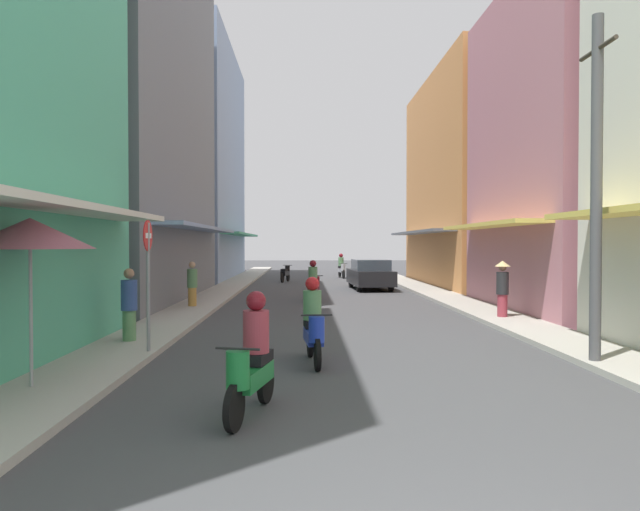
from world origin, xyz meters
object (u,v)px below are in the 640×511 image
Objects in this scene: parked_car at (370,274)px; street_sign_no_entry at (148,268)px; motorbike_black at (285,273)px; motorbike_blue at (313,325)px; pedestrian_midway at (129,307)px; motorbike_silver at (342,267)px; vendor_umbrella at (30,234)px; pedestrian_far at (192,286)px; pedestrian_foreground at (502,287)px; utility_pole at (596,188)px; motorbike_maroon at (314,283)px; motorbike_green at (252,361)px.

street_sign_no_entry is (-6.22, -16.28, 0.98)m from parked_car.
motorbike_black is 22.07m from street_sign_no_entry.
motorbike_blue is 1.08× the size of pedestrian_midway.
street_sign_no_entry is (0.74, -1.23, 0.88)m from pedestrian_midway.
motorbike_silver is 29.14m from vendor_umbrella.
parked_car is at bearing 49.77° from pedestrian_far.
parked_car is 17.46m from street_sign_no_entry.
street_sign_no_entry reaches higher than parked_car.
pedestrian_foreground is (9.40, 3.76, 0.13)m from pedestrian_midway.
utility_pole reaches higher than vendor_umbrella.
street_sign_no_entry reaches higher than vendor_umbrella.
vendor_umbrella reaches higher than pedestrian_midway.
motorbike_maroon is at bearing 72.09° from vendor_umbrella.
motorbike_silver and motorbike_maroon have the same top height.
utility_pole reaches higher than motorbike_blue.
vendor_umbrella is at bearing 161.26° from motorbike_green.
motorbike_silver is 26.41m from motorbike_blue.
motorbike_green is at bearing -58.62° from street_sign_no_entry.
utility_pole is at bearing -5.49° from motorbike_blue.
motorbike_maroon is at bearing 66.56° from pedestrian_midway.
motorbike_black is at bearing 105.06° from utility_pole.
pedestrian_midway is 9.52m from utility_pole.
motorbike_maroon is at bearing 88.90° from motorbike_blue.
parked_car is 11.55m from pedestrian_foreground.
pedestrian_midway is 0.27× the size of utility_pole.
motorbike_blue is at bearing 75.26° from motorbike_green.
motorbike_green is 3.30m from motorbike_blue.
motorbike_green is 25.79m from motorbike_black.
motorbike_blue is at bearing -25.59° from pedestrian_midway.
motorbike_silver is at bearing 75.76° from pedestrian_midway.
vendor_umbrella reaches higher than motorbike_silver.
parked_car is at bearing 62.88° from motorbike_maroon.
pedestrian_foreground is at bearing 29.96° from street_sign_no_entry.
vendor_umbrella is at bearing -93.24° from pedestrian_midway.
pedestrian_far is (0.02, 6.85, -0.03)m from pedestrian_midway.
parked_car is 2.61× the size of pedestrian_far.
pedestrian_far is 10.91m from vendor_umbrella.
pedestrian_midway is 1.69m from street_sign_no_entry.
parked_car is at bearing 69.29° from vendor_umbrella.
utility_pole reaches higher than pedestrian_far.
motorbike_green is 4.60m from street_sign_no_entry.
pedestrian_midway reaches higher than motorbike_green.
vendor_umbrella is 0.41× the size of utility_pole.
vendor_umbrella reaches higher than motorbike_maroon.
pedestrian_far reaches higher than motorbike_black.
motorbike_silver is 15.05m from motorbike_maroon.
street_sign_no_entry reaches higher than motorbike_blue.
street_sign_no_entry is at bearing -102.02° from motorbike_silver.
pedestrian_midway reaches higher than motorbike_silver.
motorbike_green is at bearing -100.93° from parked_car.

